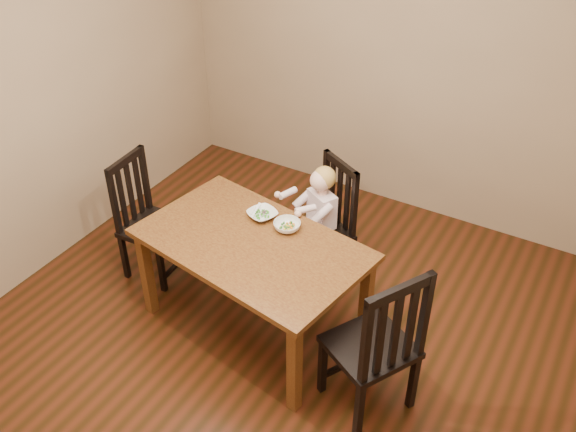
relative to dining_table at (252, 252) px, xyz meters
The scene contains 9 objects.
room 0.74m from the dining_table, 13.83° to the right, with size 4.01×4.01×2.71m.
dining_table is the anchor object (origin of this frame).
chair_child 0.77m from the dining_table, 78.12° to the left, with size 0.55×0.55×0.96m.
chair_left 1.03m from the dining_table, behind, with size 0.42×0.44×0.96m.
chair_right 1.02m from the dining_table, 12.49° to the right, with size 0.61×0.62×1.07m.
toddler 0.70m from the dining_table, 79.27° to the left, with size 0.29×0.36×0.49m, color white, non-canonical shape.
bowl_peas 0.30m from the dining_table, 107.65° to the left, with size 0.19×0.19×0.05m, color white.
bowl_veg 0.29m from the dining_table, 61.15° to the left, with size 0.18×0.18×0.06m, color white.
fork 0.31m from the dining_table, 116.77° to the left, with size 0.03×0.11×0.04m.
Camera 1 is at (1.60, -2.62, 3.25)m, focal length 40.00 mm.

